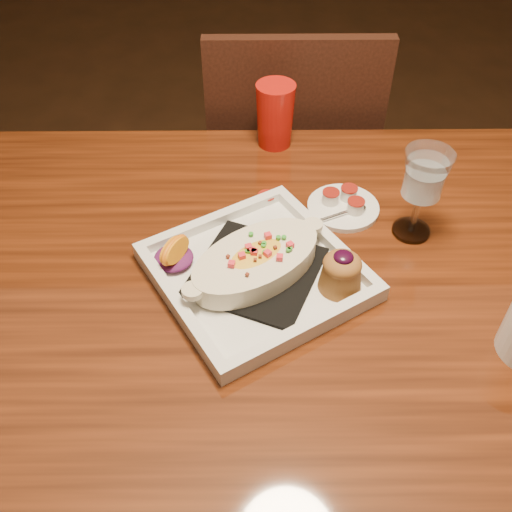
{
  "coord_description": "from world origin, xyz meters",
  "views": [
    {
      "loc": [
        -0.1,
        -0.62,
        1.43
      ],
      "look_at": [
        -0.09,
        0.04,
        0.77
      ],
      "focal_mm": 40.0,
      "sensor_mm": 36.0,
      "label": 1
    }
  ],
  "objects_px": {
    "chair_far": "(288,171)",
    "plate": "(262,267)",
    "saucer": "(343,205)",
    "goblet": "(424,179)",
    "red_tumbler": "(275,115)",
    "table": "(310,321)"
  },
  "relations": [
    {
      "from": "chair_far",
      "to": "saucer",
      "type": "bearing_deg",
      "value": 98.6
    },
    {
      "from": "chair_far",
      "to": "plate",
      "type": "relative_size",
      "value": 2.28
    },
    {
      "from": "saucer",
      "to": "chair_far",
      "type": "bearing_deg",
      "value": 98.6
    },
    {
      "from": "red_tumbler",
      "to": "saucer",
      "type": "bearing_deg",
      "value": -61.52
    },
    {
      "from": "table",
      "to": "chair_far",
      "type": "xyz_separation_m",
      "value": [
        -0.0,
        0.63,
        -0.15
      ]
    },
    {
      "from": "saucer",
      "to": "goblet",
      "type": "bearing_deg",
      "value": -28.68
    },
    {
      "from": "saucer",
      "to": "red_tumbler",
      "type": "bearing_deg",
      "value": 118.48
    },
    {
      "from": "chair_far",
      "to": "goblet",
      "type": "xyz_separation_m",
      "value": [
        0.18,
        -0.51,
        0.36
      ]
    },
    {
      "from": "chair_far",
      "to": "plate",
      "type": "height_order",
      "value": "chair_far"
    },
    {
      "from": "goblet",
      "to": "saucer",
      "type": "height_order",
      "value": "goblet"
    },
    {
      "from": "goblet",
      "to": "red_tumbler",
      "type": "bearing_deg",
      "value": 129.55
    },
    {
      "from": "goblet",
      "to": "saucer",
      "type": "bearing_deg",
      "value": 151.32
    },
    {
      "from": "chair_far",
      "to": "plate",
      "type": "distance_m",
      "value": 0.68
    },
    {
      "from": "plate",
      "to": "saucer",
      "type": "xyz_separation_m",
      "value": [
        0.15,
        0.17,
        -0.02
      ]
    },
    {
      "from": "table",
      "to": "saucer",
      "type": "distance_m",
      "value": 0.22
    },
    {
      "from": "chair_far",
      "to": "red_tumbler",
      "type": "relative_size",
      "value": 6.99
    },
    {
      "from": "chair_far",
      "to": "saucer",
      "type": "relative_size",
      "value": 7.1
    },
    {
      "from": "goblet",
      "to": "saucer",
      "type": "distance_m",
      "value": 0.17
    },
    {
      "from": "plate",
      "to": "red_tumbler",
      "type": "xyz_separation_m",
      "value": [
        0.03,
        0.39,
        0.04
      ]
    },
    {
      "from": "chair_far",
      "to": "table",
      "type": "bearing_deg",
      "value": 90.0
    },
    {
      "from": "table",
      "to": "goblet",
      "type": "xyz_separation_m",
      "value": [
        0.18,
        0.12,
        0.21
      ]
    },
    {
      "from": "goblet",
      "to": "chair_far",
      "type": "bearing_deg",
      "value": 109.5
    }
  ]
}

